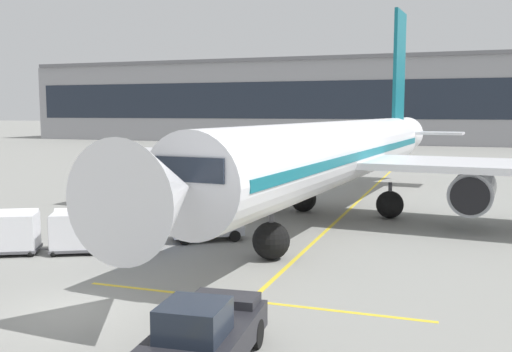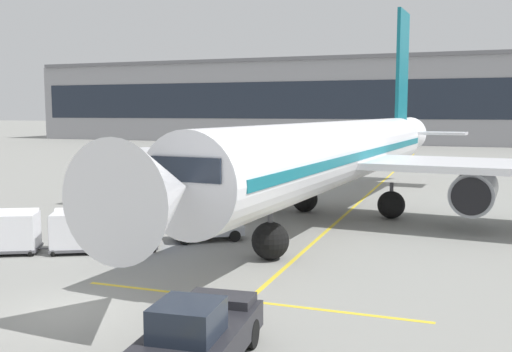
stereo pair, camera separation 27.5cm
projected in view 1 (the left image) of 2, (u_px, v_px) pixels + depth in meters
The scene contains 15 objects.
ground_plane at pixel (71, 311), 18.01m from camera, with size 600.00×600.00×0.00m, color gray.
parked_airplane at pixel (342, 153), 33.59m from camera, with size 33.27×42.40×14.51m.
belt_loader at pixel (212, 222), 27.96m from camera, with size 5.01×4.00×3.19m.
baggage_cart_lead at pixel (135, 228), 25.89m from camera, with size 2.78×2.34×1.91m.
baggage_cart_second at pixel (74, 230), 25.41m from camera, with size 2.78×2.34×1.91m.
baggage_cart_third at pixel (14, 231), 25.21m from camera, with size 2.78×2.34×1.91m.
pushback_tug at pixel (204, 334), 14.01m from camera, with size 2.45×4.55×1.83m.
ground_crew_by_loader at pixel (131, 223), 27.04m from camera, with size 0.57×0.25×1.74m.
ground_crew_by_carts at pixel (152, 226), 26.44m from camera, with size 0.57×0.27×1.74m.
safety_cone_engine_keepout at pixel (235, 219), 31.80m from camera, with size 0.58×0.58×0.66m.
safety_cone_wingtip at pixel (203, 221), 31.29m from camera, with size 0.52×0.52×0.60m.
safety_cone_nose_mark at pixel (235, 205), 36.07m from camera, with size 0.70×0.70×0.78m.
apron_guidance_line_lead_in at pixel (338, 219), 33.29m from camera, with size 0.20×110.00×0.01m.
apron_guidance_line_stop_bar at pixel (248, 301), 18.99m from camera, with size 12.00×0.20×0.01m.
terminal_building at pixel (327, 101), 118.92m from camera, with size 127.79×20.82×16.61m.
Camera 1 is at (11.14, -14.59, 6.21)m, focal length 40.49 mm.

